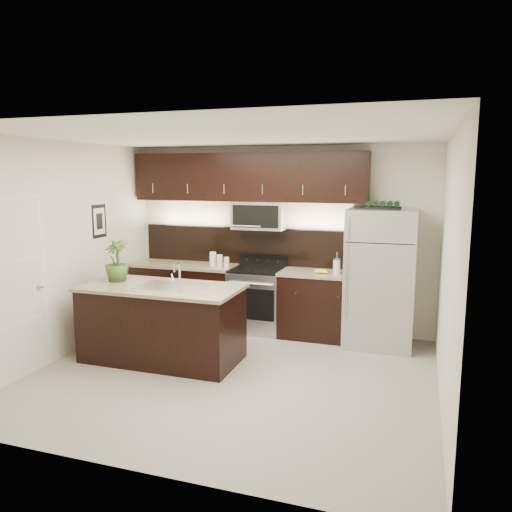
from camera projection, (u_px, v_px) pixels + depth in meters
The scene contains 12 objects.
ground at pixel (232, 375), 5.74m from camera, with size 4.50×4.50×0.00m, color gray.
room_walls at pixel (220, 229), 5.47m from camera, with size 4.52×4.02×2.71m.
counter_run at pixel (244, 299), 7.39m from camera, with size 3.51×0.65×0.94m.
upper_fixtures at pixel (249, 185), 7.25m from camera, with size 3.49×0.40×1.66m.
island at pixel (162, 323), 6.16m from camera, with size 1.96×0.96×0.94m.
sink_faucet at pixel (172, 285), 6.05m from camera, with size 0.84×0.50×0.28m.
refrigerator at pixel (380, 278), 6.66m from camera, with size 0.89×0.80×1.84m, color #B2B2B7.
wine_rack at pixel (383, 205), 6.50m from camera, with size 0.46×0.28×0.11m.
plant at pixel (117, 261), 6.33m from camera, with size 0.30×0.30×0.53m, color #365120.
canisters at pixel (218, 260), 7.36m from camera, with size 0.32×0.12×0.21m.
french_press at pixel (337, 266), 6.83m from camera, with size 0.10×0.10×0.29m.
bananas at pixel (318, 271), 6.89m from camera, with size 0.19×0.15×0.06m, color yellow.
Camera 1 is at (1.97, -5.09, 2.28)m, focal length 35.00 mm.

